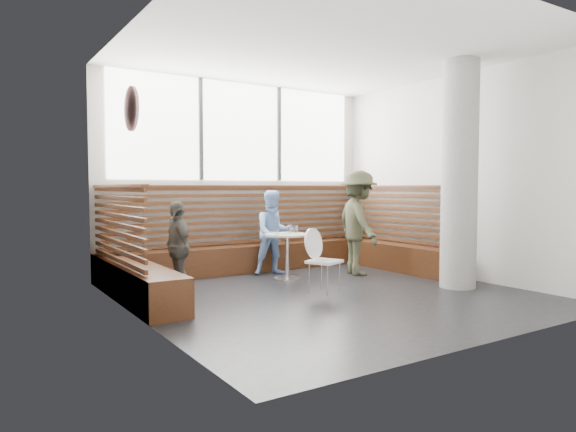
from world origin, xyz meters
TOP-DOWN VIEW (x-y plane):
  - room at (0.00, 0.00)m, footprint 5.00×5.00m
  - booth at (0.00, 1.77)m, footprint 5.00×2.50m
  - concrete_column at (1.85, -0.60)m, footprint 0.50×0.50m
  - wall_art at (-2.46, 0.40)m, footprint 0.03×0.50m
  - cafe_table at (0.15, 1.27)m, footprint 0.69×0.69m
  - cafe_chair at (0.01, 0.17)m, footprint 0.42×0.41m
  - adult_man at (1.36, 1.00)m, footprint 0.91×1.23m
  - child_back at (0.20, 1.74)m, footprint 0.77×0.66m
  - child_left at (-1.67, 1.13)m, footprint 0.32×0.73m
  - plate_near at (0.04, 1.37)m, footprint 0.19×0.19m
  - plate_far at (0.19, 1.36)m, footprint 0.20×0.20m
  - glass_left at (-0.07, 1.19)m, footprint 0.06×0.06m
  - glass_mid at (0.20, 1.25)m, footprint 0.06×0.06m
  - glass_right at (0.35, 1.32)m, footprint 0.07×0.07m
  - menu_card at (0.18, 1.11)m, footprint 0.22×0.18m

SIDE VIEW (x-z plane):
  - booth at x=0.00m, z-range -0.31..1.13m
  - cafe_table at x=0.15m, z-range 0.15..0.86m
  - cafe_chair at x=0.01m, z-range 0.07..0.95m
  - child_left at x=-1.67m, z-range 0.00..1.24m
  - child_back at x=0.20m, z-range 0.00..1.38m
  - menu_card at x=0.18m, z-range 0.71..0.71m
  - plate_near at x=0.04m, z-range 0.71..0.72m
  - plate_far at x=0.19m, z-range 0.71..0.72m
  - glass_left at x=-0.07m, z-range 0.71..0.81m
  - glass_mid at x=0.20m, z-range 0.71..0.81m
  - glass_right at x=0.35m, z-range 0.71..0.82m
  - adult_man at x=1.36m, z-range 0.00..1.70m
  - concrete_column at x=1.85m, z-range 0.00..3.20m
  - room at x=0.00m, z-range 0.00..3.20m
  - wall_art at x=-2.46m, z-range 2.05..2.55m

